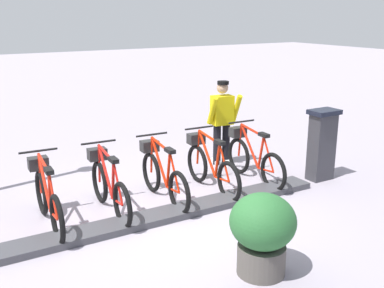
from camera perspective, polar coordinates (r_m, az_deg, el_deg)
ground_plane at (r=6.97m, az=-3.09°, el=-8.95°), size 60.00×60.00×0.00m
dock_rail_base at (r=6.95m, az=-3.10°, el=-8.58°), size 0.44×5.32×0.10m
payment_kiosk at (r=8.60m, az=15.56°, el=0.05°), size 0.36×0.52×1.28m
bike_docked_0 at (r=8.37m, az=7.44°, el=-1.63°), size 1.72×0.54×1.02m
bike_docked_1 at (r=7.86m, az=2.23°, el=-2.66°), size 1.72×0.54×1.02m
bike_docked_2 at (r=7.44m, az=-3.64°, el=-3.78°), size 1.72×0.54×1.02m
bike_docked_3 at (r=7.10m, az=-10.17°, el=-4.98°), size 1.72×0.54×1.02m
bike_docked_4 at (r=6.86m, az=-17.26°, el=-6.21°), size 1.72×0.54×1.02m
worker_near_rack at (r=9.05m, az=3.71°, el=2.96°), size 0.50×0.65×1.66m
planter_bush at (r=5.43m, az=8.60°, el=-10.37°), size 0.76×0.76×0.97m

